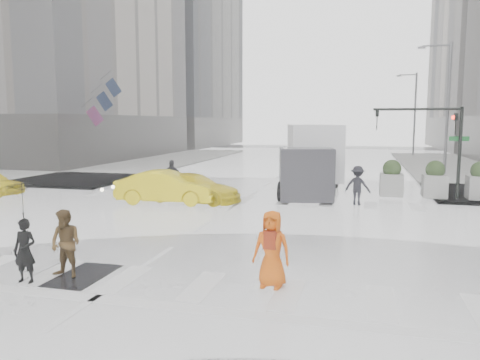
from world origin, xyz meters
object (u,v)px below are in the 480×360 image
(pedestrian_brown, at_px, (66,244))
(taxi_mid, at_px, (167,187))
(traffic_signal_pole, at_px, (438,134))
(box_truck, at_px, (312,157))
(pedestrian_orange, at_px, (272,249))

(pedestrian_brown, distance_m, taxi_mid, 10.46)
(traffic_signal_pole, distance_m, box_truck, 6.17)
(traffic_signal_pole, xyz_separation_m, pedestrian_orange, (-5.44, -13.63, -2.31))
(pedestrian_brown, bearing_deg, box_truck, 78.54)
(pedestrian_brown, bearing_deg, pedestrian_orange, 11.59)
(pedestrian_orange, height_order, box_truck, box_truck)
(pedestrian_brown, height_order, pedestrian_orange, pedestrian_orange)
(taxi_mid, bearing_deg, traffic_signal_pole, -78.10)
(traffic_signal_pole, xyz_separation_m, pedestrian_brown, (-10.46, -14.19, -2.38))
(pedestrian_brown, xyz_separation_m, box_truck, (4.46, 14.85, 1.10))
(pedestrian_brown, relative_size, box_truck, 0.24)
(taxi_mid, height_order, box_truck, box_truck)
(traffic_signal_pole, distance_m, pedestrian_brown, 17.79)
(pedestrian_orange, bearing_deg, box_truck, 99.32)
(pedestrian_orange, distance_m, taxi_mid, 11.88)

